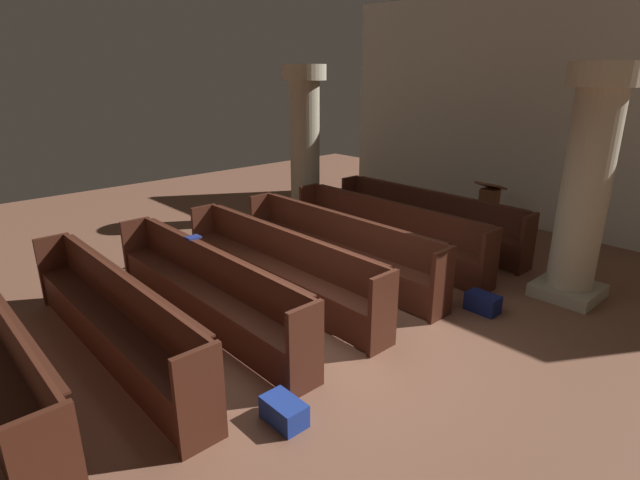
{
  "coord_description": "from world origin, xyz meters",
  "views": [
    {
      "loc": [
        3.96,
        -3.63,
        3.02
      ],
      "look_at": [
        -0.92,
        0.85,
        0.75
      ],
      "focal_mm": 27.92,
      "sensor_mm": 36.0,
      "label": 1
    }
  ],
  "objects_px": {
    "pillar_aisle_side": "(586,182)",
    "lectern": "(487,215)",
    "pillar_far_side": "(305,142)",
    "pew_row_5": "(113,315)",
    "kneeler_box_blue": "(284,411)",
    "pew_row_3": "(278,263)",
    "pew_row_4": "(205,286)",
    "hymn_book": "(193,237)",
    "kneeler_box_navy": "(483,303)",
    "pew_row_1": "(386,229)",
    "pew_row_2": "(337,244)",
    "pew_row_0": "(427,216)"
  },
  "relations": [
    {
      "from": "pillar_aisle_side",
      "to": "lectern",
      "type": "distance_m",
      "value": 2.84
    },
    {
      "from": "pillar_far_side",
      "to": "lectern",
      "type": "xyz_separation_m",
      "value": [
        3.29,
        1.65,
        -1.18
      ]
    },
    {
      "from": "pew_row_5",
      "to": "kneeler_box_blue",
      "type": "xyz_separation_m",
      "value": [
        2.12,
        0.67,
        -0.39
      ]
    },
    {
      "from": "pew_row_3",
      "to": "pillar_far_side",
      "type": "xyz_separation_m",
      "value": [
        -2.68,
        2.82,
        1.13
      ]
    },
    {
      "from": "pew_row_4",
      "to": "pew_row_5",
      "type": "bearing_deg",
      "value": -90.0
    },
    {
      "from": "pew_row_4",
      "to": "pillar_far_side",
      "type": "distance_m",
      "value": 4.91
    },
    {
      "from": "pillar_far_side",
      "to": "hymn_book",
      "type": "bearing_deg",
      "value": -60.6
    },
    {
      "from": "hymn_book",
      "to": "kneeler_box_navy",
      "type": "distance_m",
      "value": 3.89
    },
    {
      "from": "pew_row_3",
      "to": "pew_row_1",
      "type": "bearing_deg",
      "value": 90.0
    },
    {
      "from": "pew_row_5",
      "to": "lectern",
      "type": "bearing_deg",
      "value": 84.82
    },
    {
      "from": "lectern",
      "to": "pillar_aisle_side",
      "type": "bearing_deg",
      "value": -34.77
    },
    {
      "from": "pillar_far_side",
      "to": "kneeler_box_navy",
      "type": "relative_size",
      "value": 7.44
    },
    {
      "from": "pew_row_5",
      "to": "pillar_aisle_side",
      "type": "relative_size",
      "value": 1.24
    },
    {
      "from": "pillar_aisle_side",
      "to": "hymn_book",
      "type": "relative_size",
      "value": 17.23
    },
    {
      "from": "pew_row_3",
      "to": "kneeler_box_navy",
      "type": "distance_m",
      "value": 2.78
    },
    {
      "from": "pew_row_4",
      "to": "pillar_aisle_side",
      "type": "distance_m",
      "value": 5.08
    },
    {
      "from": "pew_row_2",
      "to": "pillar_far_side",
      "type": "height_order",
      "value": "pillar_far_side"
    },
    {
      "from": "pew_row_5",
      "to": "pew_row_2",
      "type": "bearing_deg",
      "value": 90.0
    },
    {
      "from": "pew_row_0",
      "to": "pew_row_2",
      "type": "bearing_deg",
      "value": -90.0
    },
    {
      "from": "pew_row_5",
      "to": "kneeler_box_blue",
      "type": "distance_m",
      "value": 2.25
    },
    {
      "from": "pillar_aisle_side",
      "to": "hymn_book",
      "type": "distance_m",
      "value": 5.19
    },
    {
      "from": "hymn_book",
      "to": "pew_row_4",
      "type": "bearing_deg",
      "value": -18.26
    },
    {
      "from": "pew_row_3",
      "to": "hymn_book",
      "type": "xyz_separation_m",
      "value": [
        -0.56,
        -0.95,
        0.45
      ]
    },
    {
      "from": "pew_row_1",
      "to": "pillar_far_side",
      "type": "bearing_deg",
      "value": 168.44
    },
    {
      "from": "pew_row_1",
      "to": "pillar_aisle_side",
      "type": "distance_m",
      "value": 3.04
    },
    {
      "from": "pew_row_3",
      "to": "pew_row_5",
      "type": "bearing_deg",
      "value": -90.0
    },
    {
      "from": "pew_row_4",
      "to": "kneeler_box_navy",
      "type": "bearing_deg",
      "value": 52.53
    },
    {
      "from": "pew_row_4",
      "to": "kneeler_box_blue",
      "type": "height_order",
      "value": "pew_row_4"
    },
    {
      "from": "pew_row_3",
      "to": "kneeler_box_navy",
      "type": "xyz_separation_m",
      "value": [
        2.17,
        1.7,
        -0.38
      ]
    },
    {
      "from": "pew_row_2",
      "to": "kneeler_box_navy",
      "type": "bearing_deg",
      "value": 14.5
    },
    {
      "from": "pew_row_0",
      "to": "pillar_aisle_side",
      "type": "distance_m",
      "value": 2.98
    },
    {
      "from": "hymn_book",
      "to": "pillar_aisle_side",
      "type": "bearing_deg",
      "value": 50.19
    },
    {
      "from": "pew_row_3",
      "to": "pillar_far_side",
      "type": "relative_size",
      "value": 1.24
    },
    {
      "from": "lectern",
      "to": "kneeler_box_blue",
      "type": "relative_size",
      "value": 2.56
    },
    {
      "from": "pew_row_3",
      "to": "kneeler_box_navy",
      "type": "relative_size",
      "value": 9.24
    },
    {
      "from": "pillar_far_side",
      "to": "kneeler_box_navy",
      "type": "distance_m",
      "value": 5.21
    },
    {
      "from": "lectern",
      "to": "kneeler_box_navy",
      "type": "height_order",
      "value": "lectern"
    },
    {
      "from": "pew_row_2",
      "to": "lectern",
      "type": "height_order",
      "value": "lectern"
    },
    {
      "from": "pew_row_0",
      "to": "pew_row_3",
      "type": "bearing_deg",
      "value": -90.0
    },
    {
      "from": "pillar_aisle_side",
      "to": "kneeler_box_blue",
      "type": "bearing_deg",
      "value": -97.66
    },
    {
      "from": "pew_row_0",
      "to": "pew_row_3",
      "type": "xyz_separation_m",
      "value": [
        0.0,
        -3.41,
        0.0
      ]
    },
    {
      "from": "pillar_aisle_side",
      "to": "kneeler_box_navy",
      "type": "distance_m",
      "value": 2.07
    },
    {
      "from": "pillar_far_side",
      "to": "lectern",
      "type": "distance_m",
      "value": 3.87
    },
    {
      "from": "pillar_aisle_side",
      "to": "kneeler_box_navy",
      "type": "height_order",
      "value": "pillar_aisle_side"
    },
    {
      "from": "pew_row_5",
      "to": "kneeler_box_blue",
      "type": "height_order",
      "value": "pew_row_5"
    },
    {
      "from": "pew_row_1",
      "to": "pew_row_5",
      "type": "distance_m",
      "value": 4.54
    },
    {
      "from": "pillar_far_side",
      "to": "pillar_aisle_side",
      "type": "bearing_deg",
      "value": 1.89
    },
    {
      "from": "kneeler_box_blue",
      "to": "pew_row_3",
      "type": "bearing_deg",
      "value": 142.96
    },
    {
      "from": "pew_row_1",
      "to": "kneeler_box_blue",
      "type": "height_order",
      "value": "pew_row_1"
    },
    {
      "from": "pew_row_1",
      "to": "kneeler_box_blue",
      "type": "xyz_separation_m",
      "value": [
        2.12,
        -3.87,
        -0.39
      ]
    }
  ]
}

